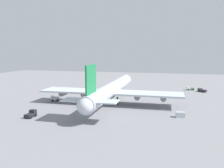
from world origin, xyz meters
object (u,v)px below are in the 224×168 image
at_px(cargo_airplane, 112,89).
at_px(catering_truck, 31,114).
at_px(cargo_container_fore, 180,115).
at_px(fuel_truck, 55,98).
at_px(pushback_tractor, 202,90).
at_px(safety_cone_nose, 130,90).
at_px(maintenance_van, 190,88).

distance_m(cargo_airplane, catering_truck, 35.80).
relative_size(cargo_airplane, cargo_container_fore, 23.25).
height_order(fuel_truck, cargo_container_fore, fuel_truck).
height_order(cargo_airplane, pushback_tractor, cargo_airplane).
relative_size(cargo_container_fore, safety_cone_nose, 3.88).
distance_m(cargo_airplane, maintenance_van, 56.38).
bearing_deg(pushback_tractor, fuel_truck, 120.89).
xyz_separation_m(cargo_container_fore, safety_cone_nose, (49.30, 25.32, -0.55)).
xyz_separation_m(cargo_airplane, fuel_truck, (-2.48, 26.06, -4.80)).
bearing_deg(maintenance_van, fuel_truck, 126.29).
relative_size(cargo_airplane, catering_truck, 15.58).
relative_size(fuel_truck, safety_cone_nose, 5.18).
xyz_separation_m(maintenance_van, fuel_truck, (-45.58, 62.07, 0.15)).
bearing_deg(cargo_airplane, safety_cone_nose, -5.09).
distance_m(fuel_truck, safety_cone_nose, 45.72).
relative_size(cargo_airplane, safety_cone_nose, 90.30).
bearing_deg(cargo_airplane, fuel_truck, 95.43).
bearing_deg(maintenance_van, catering_truck, 141.10).
bearing_deg(safety_cone_nose, fuel_truck, 140.64).
xyz_separation_m(catering_truck, safety_cone_nose, (61.06, -24.44, -0.70)).
relative_size(pushback_tractor, cargo_container_fore, 1.56).
relative_size(maintenance_van, safety_cone_nose, 5.93).
bearing_deg(catering_truck, maintenance_van, -38.90).
bearing_deg(catering_truck, pushback_tractor, -43.71).
bearing_deg(maintenance_van, cargo_container_fore, 172.58).
distance_m(pushback_tractor, safety_cone_nose, 39.44).
bearing_deg(fuel_truck, maintenance_van, -53.71).
height_order(fuel_truck, safety_cone_nose, fuel_truck).
height_order(catering_truck, maintenance_van, catering_truck).
height_order(maintenance_van, pushback_tractor, maintenance_van).
bearing_deg(cargo_airplane, catering_truck, 142.66).
relative_size(catering_truck, cargo_container_fore, 1.49).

